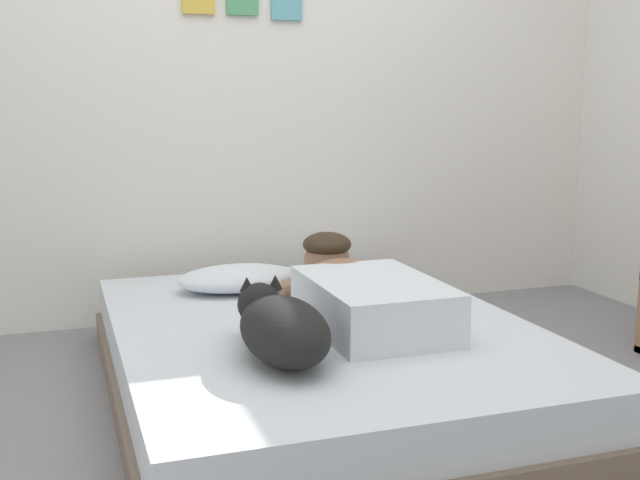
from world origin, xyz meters
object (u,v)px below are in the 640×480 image
pillow (238,278)px  coffee_cup (351,281)px  person_lying (359,291)px  bed (320,358)px  dog (281,327)px  cell_phone (303,315)px

pillow → coffee_cup: 0.48m
person_lying → coffee_cup: size_ratio=7.36×
person_lying → bed: bearing=177.2°
dog → cell_phone: 0.51m
bed → cell_phone: (-0.04, 0.10, 0.14)m
pillow → person_lying: (0.33, -0.57, 0.05)m
dog → coffee_cup: dog is taller
coffee_cup → person_lying: bearing=-107.3°
bed → coffee_cup: bearing=56.4°
person_lying → dog: bearing=-139.1°
bed → coffee_cup: 0.54m
person_lying → cell_phone: (-0.19, 0.10, -0.10)m
coffee_cup → bed: bearing=-123.6°
person_lying → coffee_cup: bearing=72.7°
coffee_cup → cell_phone: (-0.32, -0.33, -0.03)m
coffee_cup → dog: bearing=-124.4°
pillow → cell_phone: (0.14, -0.47, -0.05)m
pillow → coffee_cup: (0.46, -0.14, -0.02)m
bed → coffee_cup: (0.28, 0.43, 0.18)m
cell_phone → dog: bearing=-115.5°
bed → dog: bearing=-125.4°
dog → bed: bearing=54.6°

